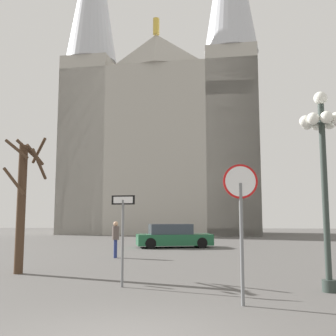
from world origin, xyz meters
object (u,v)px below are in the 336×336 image
(parked_car_near_green, at_px, (173,236))
(pedestrian_walking, at_px, (116,236))
(one_way_arrow_sign, at_px, (123,228))
(cathedral, at_px, (162,119))
(street_lamp, at_px, (323,152))
(bare_tree, at_px, (22,200))
(stop_sign, at_px, (241,206))

(parked_car_near_green, relative_size, pedestrian_walking, 2.94)
(one_way_arrow_sign, distance_m, parked_car_near_green, 14.01)
(cathedral, distance_m, one_way_arrow_sign, 35.25)
(street_lamp, relative_size, bare_tree, 1.13)
(cathedral, relative_size, bare_tree, 8.46)
(one_way_arrow_sign, height_order, bare_tree, bare_tree)
(cathedral, distance_m, parked_car_near_green, 23.02)
(cathedral, xyz_separation_m, pedestrian_walking, (0.30, -25.76, -11.93))
(cathedral, distance_m, bare_tree, 32.86)
(pedestrian_walking, bearing_deg, one_way_arrow_sign, -76.69)
(pedestrian_walking, bearing_deg, parked_car_near_green, 70.95)
(one_way_arrow_sign, relative_size, bare_tree, 0.54)
(one_way_arrow_sign, xyz_separation_m, street_lamp, (5.31, -0.29, 1.99))
(bare_tree, height_order, parked_car_near_green, bare_tree)
(one_way_arrow_sign, bearing_deg, bare_tree, 150.24)
(parked_car_near_green, distance_m, pedestrian_walking, 6.81)
(stop_sign, bearing_deg, parked_car_near_green, 99.05)
(stop_sign, bearing_deg, one_way_arrow_sign, 145.76)
(pedestrian_walking, bearing_deg, street_lamp, -47.85)
(stop_sign, relative_size, one_way_arrow_sign, 1.23)
(stop_sign, xyz_separation_m, street_lamp, (2.32, 1.74, 1.45))
(street_lamp, bearing_deg, bare_tree, 164.73)
(cathedral, xyz_separation_m, bare_tree, (-1.78, -31.09, -10.50))
(cathedral, bearing_deg, bare_tree, -93.27)
(stop_sign, xyz_separation_m, parked_car_near_green, (-2.55, 16.00, -1.43))
(one_way_arrow_sign, xyz_separation_m, parked_car_near_green, (0.44, 13.97, -0.89))
(cathedral, height_order, one_way_arrow_sign, cathedral)
(stop_sign, bearing_deg, cathedral, 98.17)
(bare_tree, bearing_deg, pedestrian_walking, 68.68)
(cathedral, xyz_separation_m, stop_sign, (5.07, -35.33, -10.83))
(parked_car_near_green, bearing_deg, one_way_arrow_sign, -91.79)
(street_lamp, distance_m, bare_tree, 9.57)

